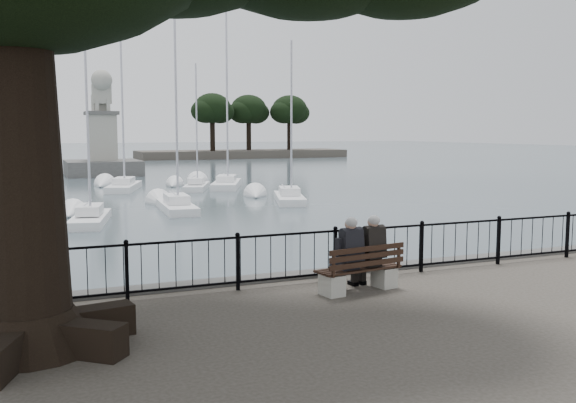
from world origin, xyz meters
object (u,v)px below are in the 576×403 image
bench (360,275)px  lion_monument (102,149)px  person_left (346,257)px  person_right (369,255)px

bench → lion_monument: size_ratio=0.19×
bench → person_left: 0.42m
lion_monument → person_right: bearing=-90.9°
person_left → lion_monument: 48.35m
person_left → person_right: size_ratio=1.00×
person_right → person_left: bearing=-171.2°
person_right → bench: bearing=-151.9°
bench → lion_monument: 48.41m
bench → lion_monument: bearing=88.8°
bench → person_right: 0.44m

